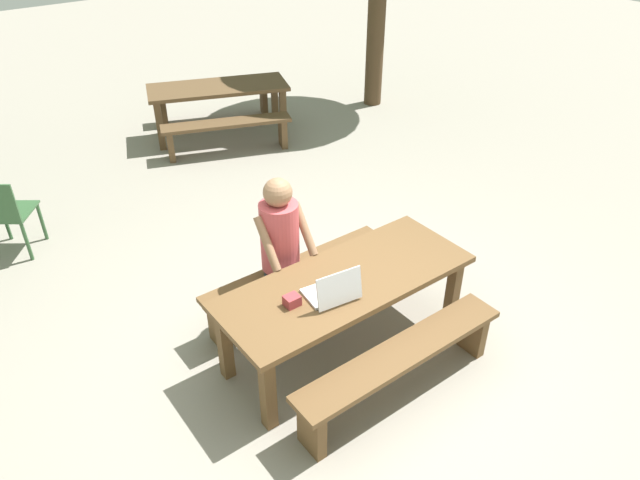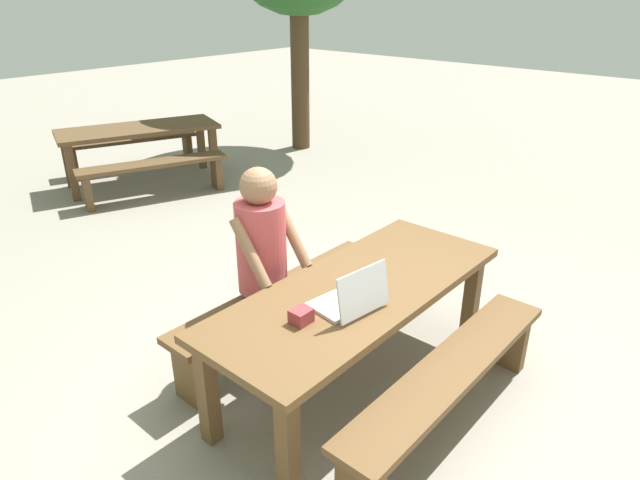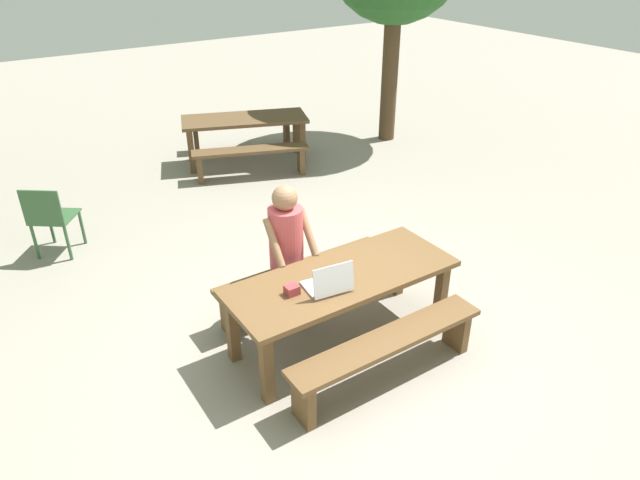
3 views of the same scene
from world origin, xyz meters
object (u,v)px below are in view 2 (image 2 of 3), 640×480
at_px(small_pouch, 301,316).
at_px(laptop, 351,298).
at_px(person_seated, 265,253).
at_px(picnic_table_mid, 139,136).
at_px(picnic_table_front, 358,300).

bearing_deg(small_pouch, laptop, -21.49).
height_order(person_seated, picnic_table_mid, person_seated).
xyz_separation_m(small_pouch, picnic_table_mid, (1.85, 4.51, -0.13)).
distance_m(picnic_table_front, laptop, 0.30).
height_order(small_pouch, person_seated, person_seated).
distance_m(person_seated, picnic_table_mid, 4.17).
bearing_deg(person_seated, laptop, -93.54).
distance_m(small_pouch, picnic_table_mid, 4.87).
bearing_deg(person_seated, small_pouch, -118.01).
height_order(picnic_table_front, small_pouch, small_pouch).
bearing_deg(picnic_table_front, person_seated, 106.22).
relative_size(picnic_table_front, laptop, 5.18).
relative_size(laptop, person_seated, 0.29).
distance_m(laptop, person_seated, 0.74).
relative_size(laptop, small_pouch, 3.59).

